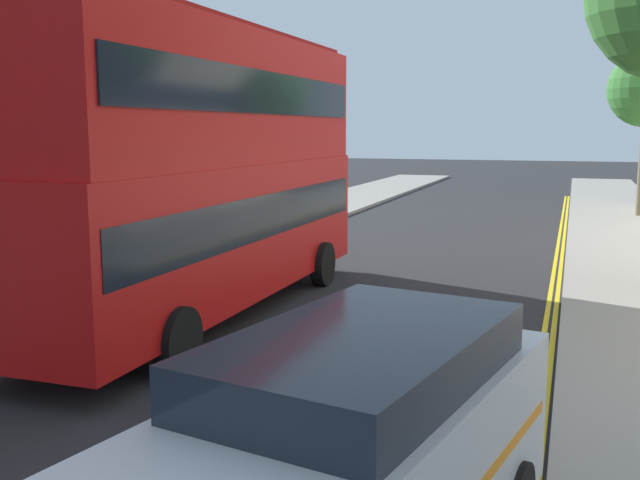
{
  "coord_description": "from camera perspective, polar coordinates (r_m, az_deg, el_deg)",
  "views": [
    {
      "loc": [
        4.61,
        -0.78,
        3.7
      ],
      "look_at": [
        0.5,
        11.0,
        1.8
      ],
      "focal_mm": 40.83,
      "sensor_mm": 36.0,
      "label": 1
    }
  ],
  "objects": [
    {
      "name": "kerb_line_inner",
      "position": [
        15.24,
        17.34,
        -5.78
      ],
      "size": [
        0.1,
        56.0,
        0.01
      ],
      "primitive_type": "cube",
      "color": "yellow",
      "rests_on": "ground"
    },
    {
      "name": "taxi_minivan",
      "position": [
        6.01,
        2.25,
        -17.32
      ],
      "size": [
        2.78,
        5.09,
        2.12
      ],
      "color": "silver",
      "rests_on": "ground"
    },
    {
      "name": "double_decker_bus_away",
      "position": [
        14.51,
        -8.89,
        5.91
      ],
      "size": [
        2.84,
        10.82,
        5.64
      ],
      "color": "#B20F0F",
      "rests_on": "ground"
    },
    {
      "name": "kerb_line_outer",
      "position": [
        15.24,
        17.95,
        -5.81
      ],
      "size": [
        0.1,
        56.0,
        0.01
      ],
      "primitive_type": "cube",
      "color": "yellow",
      "rests_on": "ground"
    },
    {
      "name": "sidewalk_left",
      "position": [
        20.45,
        -14.05,
        -1.83
      ],
      "size": [
        4.0,
        80.0,
        0.14
      ],
      "primitive_type": "cube",
      "color": "gray",
      "rests_on": "ground"
    }
  ]
}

